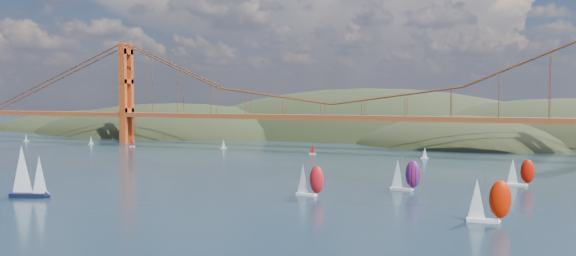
# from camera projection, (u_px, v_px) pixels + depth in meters

# --- Properties ---
(ground) EXTENTS (1200.00, 1200.00, 0.00)m
(ground) POSITION_uv_depth(u_px,v_px,m) (57.00, 237.00, 103.88)
(ground) COLOR black
(ground) RESTS_ON ground
(headlands) EXTENTS (725.00, 225.00, 96.00)m
(headlands) POSITION_uv_depth(u_px,v_px,m) (447.00, 158.00, 347.81)
(headlands) COLOR black
(headlands) RESTS_ON ground
(bridge) EXTENTS (552.00, 12.00, 55.00)m
(bridge) POSITION_uv_depth(u_px,v_px,m) (329.00, 83.00, 270.36)
(bridge) COLOR brown
(bridge) RESTS_ON ground
(sloop_navy) EXTENTS (10.13, 7.13, 14.95)m
(sloop_navy) POSITION_uv_depth(u_px,v_px,m) (27.00, 172.00, 144.09)
(sloop_navy) COLOR black
(sloop_navy) RESTS_ON ground
(racer_0) EXTENTS (8.17, 4.29, 9.17)m
(racer_0) POSITION_uv_depth(u_px,v_px,m) (309.00, 180.00, 146.11)
(racer_0) COLOR white
(racer_0) RESTS_ON ground
(racer_1) EXTENTS (8.83, 3.70, 10.07)m
(racer_1) POSITION_uv_depth(u_px,v_px,m) (488.00, 200.00, 115.59)
(racer_1) COLOR white
(racer_1) RESTS_ON ground
(racer_3) EXTENTS (7.66, 3.12, 8.81)m
(racer_3) POSITION_uv_depth(u_px,v_px,m) (520.00, 172.00, 162.48)
(racer_3) COLOR white
(racer_3) RESTS_ON ground
(racer_rwb) EXTENTS (8.52, 4.03, 9.61)m
(racer_rwb) POSITION_uv_depth(u_px,v_px,m) (405.00, 174.00, 154.50)
(racer_rwb) COLOR silver
(racer_rwb) RESTS_ON ground
(distant_boat_0) EXTENTS (3.00, 2.00, 4.70)m
(distant_boat_0) POSITION_uv_depth(u_px,v_px,m) (26.00, 137.00, 320.60)
(distant_boat_0) COLOR silver
(distant_boat_0) RESTS_ON ground
(distant_boat_1) EXTENTS (3.00, 2.00, 4.70)m
(distant_boat_1) POSITION_uv_depth(u_px,v_px,m) (91.00, 140.00, 300.16)
(distant_boat_1) COLOR silver
(distant_boat_1) RESTS_ON ground
(distant_boat_2) EXTENTS (3.00, 2.00, 4.70)m
(distant_boat_2) POSITION_uv_depth(u_px,v_px,m) (132.00, 142.00, 286.70)
(distant_boat_2) COLOR silver
(distant_boat_2) RESTS_ON ground
(distant_boat_3) EXTENTS (3.00, 2.00, 4.70)m
(distant_boat_3) POSITION_uv_depth(u_px,v_px,m) (224.00, 144.00, 276.73)
(distant_boat_3) COLOR silver
(distant_boat_3) RESTS_ON ground
(distant_boat_8) EXTENTS (3.00, 2.00, 4.70)m
(distant_boat_8) POSITION_uv_depth(u_px,v_px,m) (425.00, 153.00, 233.20)
(distant_boat_8) COLOR silver
(distant_boat_8) RESTS_ON ground
(distant_boat_9) EXTENTS (3.00, 2.00, 4.70)m
(distant_boat_9) POSITION_uv_depth(u_px,v_px,m) (312.00, 149.00, 250.60)
(distant_boat_9) COLOR silver
(distant_boat_9) RESTS_ON ground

